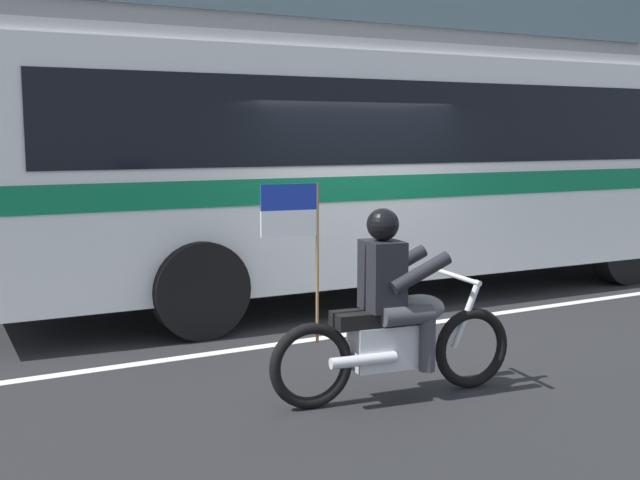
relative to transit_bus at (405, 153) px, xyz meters
name	(u,v)px	position (x,y,z in m)	size (l,w,h in m)	color
ground_plane	(357,318)	(-1.48, -1.19, -1.88)	(60.00, 60.00, 0.00)	black
sidewalk_curb	(205,254)	(-1.48, 3.91, -1.81)	(28.00, 3.80, 0.15)	#B7B2A8
lane_center_stripe	(385,329)	(-1.48, -1.79, -1.88)	(26.60, 0.14, 0.01)	silver
transit_bus	(405,153)	(0.00, 0.00, 0.00)	(11.02, 2.82, 3.22)	white
motorcycle_with_rider	(393,318)	(-2.68, -3.72, -1.22)	(2.18, 0.68, 1.78)	black
fire_hydrant	(432,220)	(2.78, 3.10, -1.36)	(0.22, 0.30, 0.75)	#4C8C3F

